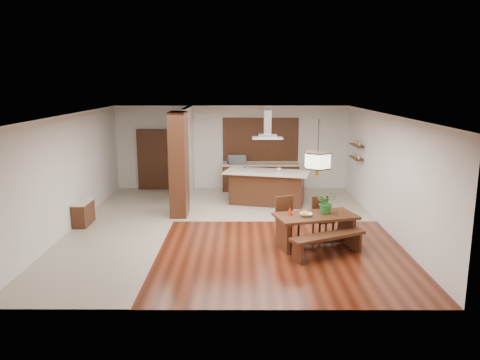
{
  "coord_description": "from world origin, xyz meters",
  "views": [
    {
      "loc": [
        0.32,
        -11.6,
        3.67
      ],
      "look_at": [
        0.3,
        0.0,
        1.25
      ],
      "focal_mm": 35.0,
      "sensor_mm": 36.0,
      "label": 1
    }
  ],
  "objects_px": {
    "hallway_console": "(83,213)",
    "dining_table": "(315,223)",
    "dining_bench": "(328,245)",
    "dining_chair_right": "(323,218)",
    "island_cup": "(279,170)",
    "range_hood": "(267,124)",
    "microwave": "(236,159)",
    "foliage_plant": "(326,202)",
    "pendant_lantern": "(318,149)",
    "dining_chair_left": "(288,219)",
    "fruit_bowl": "(306,215)",
    "kitchen_island": "(267,187)"
  },
  "relations": [
    {
      "from": "dining_table",
      "to": "dining_bench",
      "type": "relative_size",
      "value": 1.12
    },
    {
      "from": "foliage_plant",
      "to": "range_hood",
      "type": "distance_m",
      "value": 4.08
    },
    {
      "from": "range_hood",
      "to": "dining_bench",
      "type": "bearing_deg",
      "value": -76.36
    },
    {
      "from": "hallway_console",
      "to": "dining_bench",
      "type": "height_order",
      "value": "hallway_console"
    },
    {
      "from": "hallway_console",
      "to": "dining_table",
      "type": "relative_size",
      "value": 0.44
    },
    {
      "from": "foliage_plant",
      "to": "island_cup",
      "type": "distance_m",
      "value": 3.65
    },
    {
      "from": "pendant_lantern",
      "to": "island_cup",
      "type": "bearing_deg",
      "value": 98.23
    },
    {
      "from": "dining_chair_right",
      "to": "pendant_lantern",
      "type": "bearing_deg",
      "value": -131.27
    },
    {
      "from": "dining_bench",
      "to": "microwave",
      "type": "bearing_deg",
      "value": 107.9
    },
    {
      "from": "foliage_plant",
      "to": "microwave",
      "type": "height_order",
      "value": "microwave"
    },
    {
      "from": "fruit_bowl",
      "to": "range_hood",
      "type": "bearing_deg",
      "value": 99.67
    },
    {
      "from": "range_hood",
      "to": "island_cup",
      "type": "bearing_deg",
      "value": -10.42
    },
    {
      "from": "range_hood",
      "to": "dining_table",
      "type": "bearing_deg",
      "value": -76.65
    },
    {
      "from": "foliage_plant",
      "to": "dining_chair_right",
      "type": "bearing_deg",
      "value": 86.39
    },
    {
      "from": "dining_chair_right",
      "to": "foliage_plant",
      "type": "distance_m",
      "value": 0.71
    },
    {
      "from": "pendant_lantern",
      "to": "range_hood",
      "type": "xyz_separation_m",
      "value": [
        -0.9,
        3.79,
        0.22
      ]
    },
    {
      "from": "kitchen_island",
      "to": "dining_chair_left",
      "type": "bearing_deg",
      "value": -70.79
    },
    {
      "from": "island_cup",
      "to": "hallway_console",
      "type": "bearing_deg",
      "value": -158.55
    },
    {
      "from": "dining_chair_left",
      "to": "range_hood",
      "type": "bearing_deg",
      "value": 74.05
    },
    {
      "from": "hallway_console",
      "to": "dining_bench",
      "type": "relative_size",
      "value": 0.5
    },
    {
      "from": "dining_bench",
      "to": "range_hood",
      "type": "relative_size",
      "value": 1.96
    },
    {
      "from": "hallway_console",
      "to": "dining_chair_left",
      "type": "distance_m",
      "value": 5.39
    },
    {
      "from": "range_hood",
      "to": "pendant_lantern",
      "type": "bearing_deg",
      "value": -76.65
    },
    {
      "from": "fruit_bowl",
      "to": "dining_chair_right",
      "type": "bearing_deg",
      "value": 55.46
    },
    {
      "from": "dining_bench",
      "to": "island_cup",
      "type": "relative_size",
      "value": 12.88
    },
    {
      "from": "dining_chair_left",
      "to": "foliage_plant",
      "type": "relative_size",
      "value": 2.04
    },
    {
      "from": "dining_chair_left",
      "to": "kitchen_island",
      "type": "xyz_separation_m",
      "value": [
        -0.32,
        3.37,
        0.02
      ]
    },
    {
      "from": "range_hood",
      "to": "microwave",
      "type": "height_order",
      "value": "range_hood"
    },
    {
      "from": "dining_table",
      "to": "dining_chair_left",
      "type": "bearing_deg",
      "value": 144.68
    },
    {
      "from": "dining_chair_right",
      "to": "kitchen_island",
      "type": "xyz_separation_m",
      "value": [
        -1.19,
        3.13,
        0.05
      ]
    },
    {
      "from": "foliage_plant",
      "to": "fruit_bowl",
      "type": "relative_size",
      "value": 1.83
    },
    {
      "from": "hallway_console",
      "to": "dining_bench",
      "type": "xyz_separation_m",
      "value": [
        6.0,
        -2.27,
        -0.07
      ]
    },
    {
      "from": "dining_chair_right",
      "to": "island_cup",
      "type": "relative_size",
      "value": 7.14
    },
    {
      "from": "hallway_console",
      "to": "foliage_plant",
      "type": "xyz_separation_m",
      "value": [
        6.08,
        -1.49,
        0.69
      ]
    },
    {
      "from": "dining_chair_right",
      "to": "island_cup",
      "type": "bearing_deg",
      "value": 87.7
    },
    {
      "from": "fruit_bowl",
      "to": "dining_bench",
      "type": "bearing_deg",
      "value": -51.86
    },
    {
      "from": "foliage_plant",
      "to": "dining_bench",
      "type": "bearing_deg",
      "value": -96.13
    },
    {
      "from": "dining_chair_left",
      "to": "foliage_plant",
      "type": "height_order",
      "value": "foliage_plant"
    },
    {
      "from": "hallway_console",
      "to": "dining_chair_right",
      "type": "height_order",
      "value": "dining_chair_right"
    },
    {
      "from": "island_cup",
      "to": "dining_chair_left",
      "type": "bearing_deg",
      "value": -90.74
    },
    {
      "from": "dining_bench",
      "to": "kitchen_island",
      "type": "distance_m",
      "value": 4.55
    },
    {
      "from": "hallway_console",
      "to": "pendant_lantern",
      "type": "bearing_deg",
      "value": -15.77
    },
    {
      "from": "dining_chair_right",
      "to": "microwave",
      "type": "relative_size",
      "value": 1.71
    },
    {
      "from": "island_cup",
      "to": "microwave",
      "type": "distance_m",
      "value": 2.3
    },
    {
      "from": "dining_bench",
      "to": "fruit_bowl",
      "type": "height_order",
      "value": "fruit_bowl"
    },
    {
      "from": "hallway_console",
      "to": "kitchen_island",
      "type": "height_order",
      "value": "kitchen_island"
    },
    {
      "from": "dining_chair_left",
      "to": "dining_chair_right",
      "type": "xyz_separation_m",
      "value": [
        0.87,
        0.24,
        -0.03
      ]
    },
    {
      "from": "dining_bench",
      "to": "range_hood",
      "type": "distance_m",
      "value": 5.06
    },
    {
      "from": "hallway_console",
      "to": "island_cup",
      "type": "xyz_separation_m",
      "value": [
        5.28,
        2.08,
        0.78
      ]
    },
    {
      "from": "hallway_console",
      "to": "dining_table",
      "type": "bearing_deg",
      "value": -15.77
    }
  ]
}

